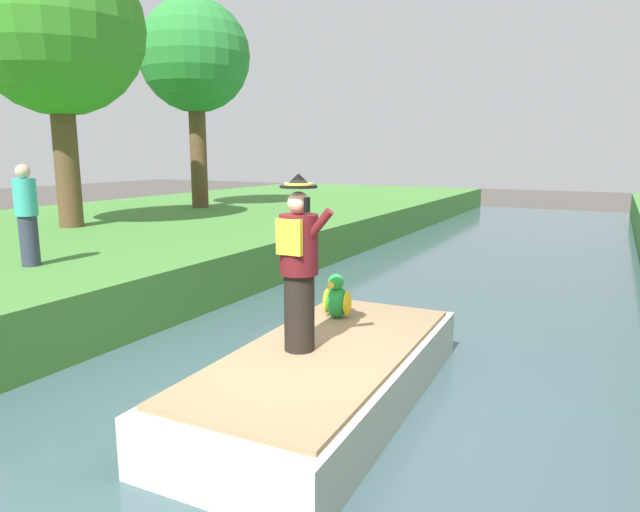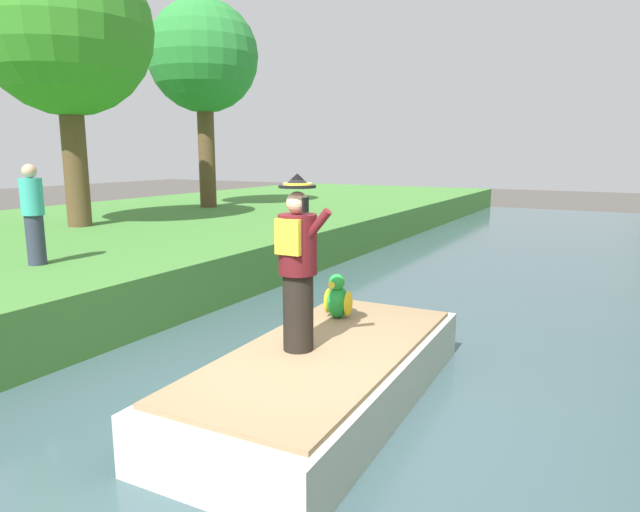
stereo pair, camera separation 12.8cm
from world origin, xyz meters
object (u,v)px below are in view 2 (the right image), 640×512
at_px(person_bystander, 33,214).
at_px(person_pirate, 298,264).
at_px(boat, 326,375).
at_px(tree_slender, 65,30).
at_px(tree_broad, 203,59).
at_px(parrot_plush, 338,299).

bearing_deg(person_bystander, person_pirate, -7.16).
relative_size(boat, tree_slender, 0.64).
bearing_deg(person_pirate, tree_broad, 146.31).
bearing_deg(tree_slender, boat, -23.94).
xyz_separation_m(person_pirate, person_bystander, (-5.30, 0.67, 0.17)).
distance_m(person_pirate, tree_broad, 13.86).
height_order(tree_broad, person_bystander, tree_broad).
relative_size(boat, person_bystander, 2.66).
xyz_separation_m(tree_broad, person_bystander, (3.93, -8.84, -3.89)).
xyz_separation_m(boat, parrot_plush, (-0.39, 1.05, 0.55)).
relative_size(parrot_plush, tree_broad, 0.09).
height_order(parrot_plush, tree_slender, tree_slender).
distance_m(boat, parrot_plush, 1.25).
relative_size(person_pirate, person_bystander, 1.16).
bearing_deg(person_pirate, person_bystander, -175.02).
distance_m(tree_broad, person_bystander, 10.43).
xyz_separation_m(person_pirate, tree_broad, (-9.23, 9.51, 4.06)).
bearing_deg(tree_broad, person_bystander, -66.03).
bearing_deg(boat, person_bystander, 175.00).
relative_size(boat, tree_broad, 0.65).
bearing_deg(boat, tree_broad, 135.42).
xyz_separation_m(boat, tree_broad, (-9.46, 9.32, 5.29)).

